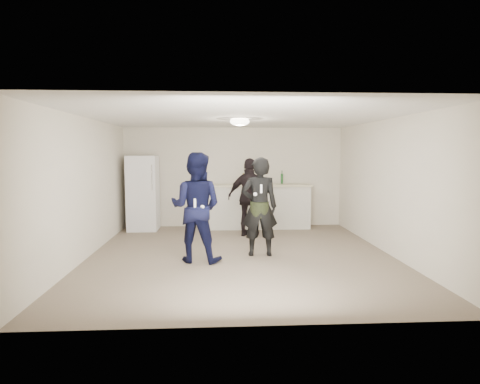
{
  "coord_description": "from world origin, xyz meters",
  "views": [
    {
      "loc": [
        -0.42,
        -7.17,
        1.88
      ],
      "look_at": [
        0.0,
        0.2,
        1.15
      ],
      "focal_mm": 30.0,
      "sensor_mm": 36.0,
      "label": 1
    }
  ],
  "objects": [
    {
      "name": "nunchuk_woman",
      "position": [
        0.24,
        -0.21,
        1.15
      ],
      "size": [
        0.07,
        0.07,
        0.07
      ],
      "primitive_type": "sphere",
      "color": "white",
      "rests_on": "woman"
    },
    {
      "name": "camo_shorts",
      "position": [
        0.34,
        0.01,
        0.85
      ],
      "size": [
        0.34,
        0.34,
        0.28
      ],
      "primitive_type": "cylinder",
      "color": "#273317",
      "rests_on": "woman"
    },
    {
      "name": "wall_left",
      "position": [
        -2.75,
        0.0,
        1.25
      ],
      "size": [
        0.0,
        6.0,
        6.0
      ],
      "primitive_type": "plane",
      "rotation": [
        1.57,
        0.0,
        1.57
      ],
      "color": "beige",
      "rests_on": "floor"
    },
    {
      "name": "woman",
      "position": [
        0.34,
        0.01,
        0.9
      ],
      "size": [
        0.66,
        0.43,
        1.8
      ],
      "primitive_type": "imported",
      "rotation": [
        0.0,
        0.0,
        3.14
      ],
      "color": "black",
      "rests_on": "floor"
    },
    {
      "name": "fridge",
      "position": [
        -2.21,
        2.6,
        0.9
      ],
      "size": [
        0.7,
        0.7,
        1.8
      ],
      "primitive_type": "cube",
      "color": "white",
      "rests_on": "floor"
    },
    {
      "name": "wall_back",
      "position": [
        0.0,
        3.0,
        1.25
      ],
      "size": [
        6.0,
        0.0,
        6.0
      ],
      "primitive_type": "plane",
      "rotation": [
        1.57,
        0.0,
        0.0
      ],
      "color": "beige",
      "rests_on": "floor"
    },
    {
      "name": "fridge_handle",
      "position": [
        -1.93,
        2.23,
        1.3
      ],
      "size": [
        0.02,
        0.02,
        0.6
      ],
      "primitive_type": "cylinder",
      "color": "silver",
      "rests_on": "fridge"
    },
    {
      "name": "bottle_cluster",
      "position": [
        0.49,
        2.62,
        1.2
      ],
      "size": [
        1.06,
        0.39,
        0.26
      ],
      "color": "#967015",
      "rests_on": "counter_top"
    },
    {
      "name": "counter",
      "position": [
        0.56,
        2.67,
        0.53
      ],
      "size": [
        2.6,
        0.56,
        1.05
      ],
      "primitive_type": "cube",
      "color": "beige",
      "rests_on": "floor"
    },
    {
      "name": "ceiling_dome",
      "position": [
        0.0,
        0.3,
        2.45
      ],
      "size": [
        0.36,
        0.36,
        0.16
      ],
      "primitive_type": "ellipsoid",
      "color": "white",
      "rests_on": "ceiling"
    },
    {
      "name": "counter_top",
      "position": [
        0.56,
        2.67,
        1.07
      ],
      "size": [
        2.68,
        0.64,
        0.04
      ],
      "primitive_type": "cube",
      "color": "beige",
      "rests_on": "counter"
    },
    {
      "name": "nunchuk_man",
      "position": [
        -0.67,
        -0.57,
        0.98
      ],
      "size": [
        0.07,
        0.07,
        0.07
      ],
      "primitive_type": "sphere",
      "color": "white",
      "rests_on": "man"
    },
    {
      "name": "remote_man",
      "position": [
        -0.79,
        -0.6,
        1.05
      ],
      "size": [
        0.04,
        0.04,
        0.15
      ],
      "primitive_type": "cube",
      "color": "white",
      "rests_on": "man"
    },
    {
      "name": "spectator",
      "position": [
        0.31,
        1.72,
        0.88
      ],
      "size": [
        1.11,
        0.74,
        1.75
      ],
      "primitive_type": "imported",
      "rotation": [
        0.0,
        0.0,
        2.81
      ],
      "color": "black",
      "rests_on": "floor"
    },
    {
      "name": "ceiling",
      "position": [
        0.0,
        0.0,
        2.5
      ],
      "size": [
        6.0,
        6.0,
        0.0
      ],
      "primitive_type": "plane",
      "rotation": [
        3.14,
        0.0,
        0.0
      ],
      "color": "silver",
      "rests_on": "wall_back"
    },
    {
      "name": "wall_right",
      "position": [
        2.75,
        0.0,
        1.25
      ],
      "size": [
        0.0,
        6.0,
        6.0
      ],
      "primitive_type": "plane",
      "rotation": [
        1.57,
        0.0,
        -1.57
      ],
      "color": "beige",
      "rests_on": "floor"
    },
    {
      "name": "floor",
      "position": [
        0.0,
        0.0,
        0.0
      ],
      "size": [
        6.0,
        6.0,
        0.0
      ],
      "primitive_type": "plane",
      "color": "#6B5B4C",
      "rests_on": "ground"
    },
    {
      "name": "shaker",
      "position": [
        0.1,
        2.53,
        1.18
      ],
      "size": [
        0.08,
        0.08,
        0.17
      ],
      "primitive_type": "cylinder",
      "color": "silver",
      "rests_on": "counter_top"
    },
    {
      "name": "remote_woman",
      "position": [
        0.34,
        -0.24,
        1.25
      ],
      "size": [
        0.04,
        0.04,
        0.15
      ],
      "primitive_type": "cube",
      "color": "white",
      "rests_on": "woman"
    },
    {
      "name": "man",
      "position": [
        -0.79,
        -0.32,
        0.94
      ],
      "size": [
        1.06,
        0.92,
        1.88
      ],
      "primitive_type": "imported",
      "rotation": [
        0.0,
        0.0,
        2.89
      ],
      "color": "#0F123F",
      "rests_on": "floor"
    },
    {
      "name": "wall_front",
      "position": [
        0.0,
        -3.0,
        1.25
      ],
      "size": [
        6.0,
        0.0,
        6.0
      ],
      "primitive_type": "plane",
      "rotation": [
        -1.57,
        0.0,
        0.0
      ],
      "color": "beige",
      "rests_on": "floor"
    }
  ]
}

